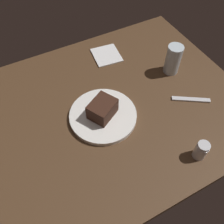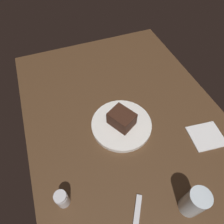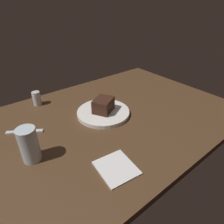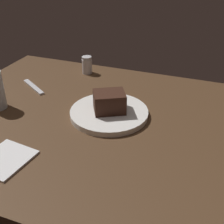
# 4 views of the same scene
# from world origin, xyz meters

# --- Properties ---
(dining_table) EXTENTS (1.20, 0.84, 0.03)m
(dining_table) POSITION_xyz_m (0.00, 0.00, 0.01)
(dining_table) COLOR #4C331E
(dining_table) RESTS_ON ground
(dessert_plate) EXTENTS (0.25, 0.25, 0.02)m
(dessert_plate) POSITION_xyz_m (0.02, -0.03, 0.04)
(dessert_plate) COLOR white
(dessert_plate) RESTS_ON dining_table
(chocolate_cake_slice) EXTENTS (0.12, 0.11, 0.06)m
(chocolate_cake_slice) POSITION_xyz_m (0.02, -0.03, 0.08)
(chocolate_cake_slice) COLOR #381E14
(chocolate_cake_slice) RESTS_ON dessert_plate
(salt_shaker) EXTENTS (0.04, 0.04, 0.07)m
(salt_shaker) POSITION_xyz_m (0.23, -0.33, 0.07)
(salt_shaker) COLOR silver
(salt_shaker) RESTS_ON dining_table
(water_glass) EXTENTS (0.06, 0.06, 0.13)m
(water_glass) POSITION_xyz_m (0.39, 0.05, 0.09)
(water_glass) COLOR silver
(water_glass) RESTS_ON dining_table
(dessert_spoon) EXTENTS (0.14, 0.10, 0.01)m
(dessert_spoon) POSITION_xyz_m (0.37, -0.12, 0.03)
(dessert_spoon) COLOR silver
(dessert_spoon) RESTS_ON dining_table
(folded_napkin) EXTENTS (0.13, 0.14, 0.01)m
(folded_napkin) POSITION_xyz_m (0.19, 0.27, 0.03)
(folded_napkin) COLOR white
(folded_napkin) RESTS_ON dining_table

